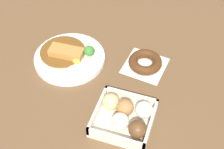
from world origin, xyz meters
name	(u,v)px	position (x,y,z in m)	size (l,w,h in m)	color
ground_plane	(68,95)	(0.00, 0.00, 0.00)	(1.60, 1.60, 0.00)	brown
curry_plate	(69,57)	(0.06, -0.15, 0.01)	(0.24, 0.24, 0.07)	white
donut_box	(126,116)	(-0.20, 0.04, 0.03)	(0.17, 0.16, 0.06)	beige
chocolate_ring_donut	(145,62)	(-0.20, -0.20, 0.02)	(0.15, 0.15, 0.03)	white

